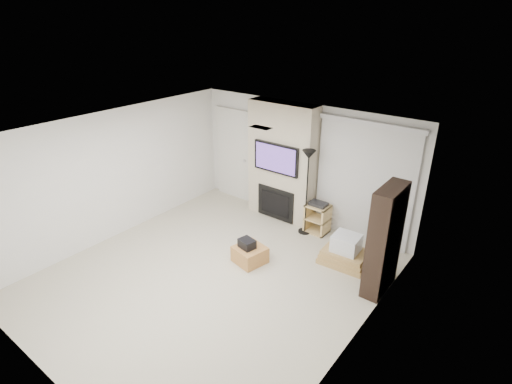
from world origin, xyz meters
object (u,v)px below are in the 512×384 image
Objects in this scene: floor_lamp at (308,169)px; av_stand at (317,216)px; box_stack at (345,252)px; bookshelf at (385,240)px; ottoman at (250,254)px.

av_stand is at bearing 42.49° from floor_lamp.
av_stand reaches higher than box_stack.
box_stack is at bearing 156.87° from bookshelf.
floor_lamp is at bearing 156.58° from bookshelf.
bookshelf reaches higher than av_stand.
box_stack reaches higher than ottoman.
bookshelf is (1.89, -0.82, -0.48)m from floor_lamp.
av_stand is 0.76× the size of box_stack.
box_stack is at bearing -34.84° from av_stand.
floor_lamp reaches higher than ottoman.
bookshelf is (1.71, -0.99, 0.55)m from av_stand.
ottoman is 0.58× the size of box_stack.
floor_lamp is 2.11m from bookshelf.
box_stack is at bearing -23.61° from floor_lamp.
bookshelf is at bearing 18.22° from ottoman.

